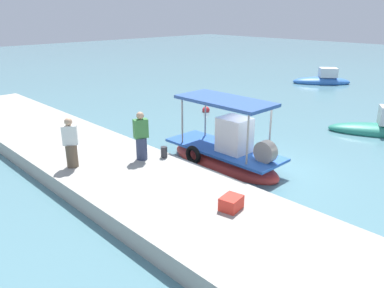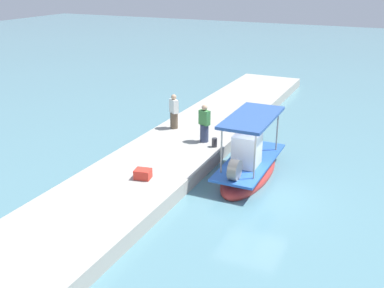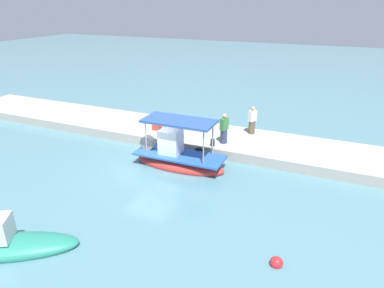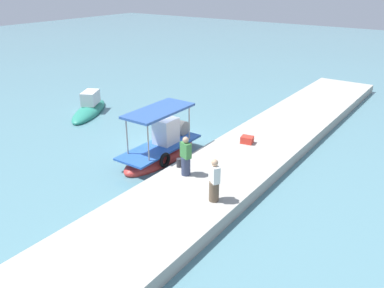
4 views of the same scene
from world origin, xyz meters
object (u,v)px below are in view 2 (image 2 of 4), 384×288
(fisherman_near_bollard, at_px, (204,125))
(fisherman_by_crate, at_px, (174,113))
(main_fishing_boat, at_px, (249,166))
(mooring_bollard, at_px, (214,142))
(cargo_crate, at_px, (143,174))

(fisherman_near_bollard, height_order, fisherman_by_crate, fisherman_near_bollard)
(main_fishing_boat, xyz_separation_m, fisherman_by_crate, (-2.73, -4.89, 0.88))
(main_fishing_boat, xyz_separation_m, mooring_bollard, (-1.20, -2.04, 0.29))
(mooring_bollard, relative_size, cargo_crate, 0.67)
(fisherman_by_crate, bearing_deg, mooring_bollard, 61.72)
(main_fishing_boat, relative_size, cargo_crate, 8.33)
(fisherman_by_crate, distance_m, mooring_bollard, 3.28)
(fisherman_by_crate, bearing_deg, fisherman_near_bollard, 62.85)
(main_fishing_boat, xyz_separation_m, cargo_crate, (3.04, -3.23, 0.27))
(fisherman_near_bollard, distance_m, mooring_bollard, 1.01)
(cargo_crate, bearing_deg, fisherman_by_crate, -163.99)
(main_fishing_boat, bearing_deg, cargo_crate, -46.70)
(main_fishing_boat, relative_size, fisherman_by_crate, 2.88)
(main_fishing_boat, distance_m, fisherman_by_crate, 5.67)
(fisherman_by_crate, relative_size, cargo_crate, 2.89)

